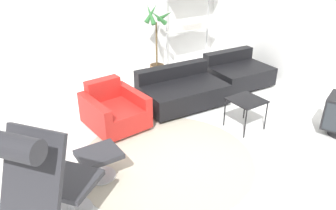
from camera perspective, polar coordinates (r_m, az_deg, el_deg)
ground_plane at (r=4.58m, az=-3.05°, el=-7.70°), size 12.00×12.00×0.00m
wall_back at (r=6.50m, az=-16.76°, el=15.04°), size 12.00×0.09×2.80m
wall_right at (r=6.40m, az=25.15°, el=13.53°), size 0.06×12.00×2.80m
round_rug at (r=4.38m, az=-0.36°, el=-9.35°), size 2.32×2.32×0.01m
lounge_chair at (r=3.14m, az=-21.36°, el=-10.66°), size 1.06×0.99×1.27m
ottoman at (r=4.02m, az=-11.88°, el=-9.11°), size 0.49×0.42×0.36m
armchair_red at (r=5.05m, az=-9.38°, el=-1.13°), size 0.85×0.92×0.69m
couch_low at (r=5.72m, az=2.33°, el=2.36°), size 1.47×1.02×0.62m
couch_second at (r=6.69m, az=12.00°, el=5.45°), size 1.19×1.00×0.62m
side_table at (r=5.02m, az=13.50°, el=0.46°), size 0.47×0.47×0.47m
potted_plant at (r=6.93m, az=-1.96°, el=10.05°), size 0.49×0.49×1.50m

